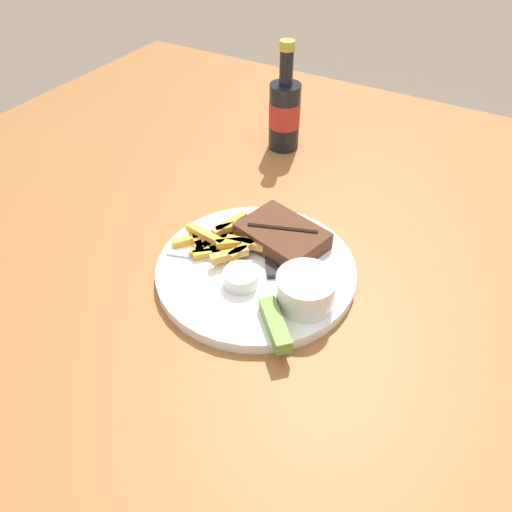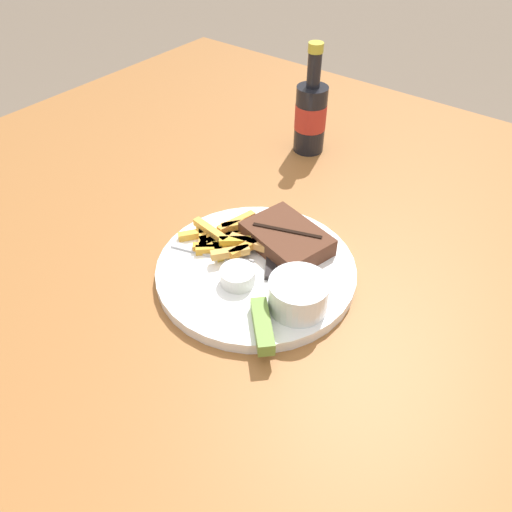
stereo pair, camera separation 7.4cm
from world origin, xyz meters
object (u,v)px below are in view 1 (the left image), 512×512
Objects in this scene: coleslaw_cup at (306,288)px; pickle_spear at (275,324)px; fork_utensil at (205,258)px; beer_bottle at (285,112)px; dinner_plate at (256,270)px; knife_utensil at (269,249)px; dipping_sauce_cup at (240,277)px; steak_portion at (282,236)px.

pickle_spear is (-0.01, -0.07, -0.02)m from coleslaw_cup.
pickle_spear is at bearing -41.52° from fork_utensil.
beer_bottle is (-0.23, 0.46, 0.05)m from pickle_spear.
knife_utensil is at bearing 90.94° from dinner_plate.
dipping_sauce_cup is at bearing 149.18° from pickle_spear.
knife_utensil is at bearing -111.99° from steak_portion.
pickle_spear reaches higher than knife_utensil.
beer_bottle is at bearing 111.78° from dinner_plate.
dipping_sauce_cup is 0.09m from knife_utensil.
fork_utensil is at bearing 178.54° from coleslaw_cup.
knife_utensil is 0.67× the size of beer_bottle.
dinner_plate is 4.00× the size of pickle_spear.
knife_utensil is (-0.01, -0.02, -0.01)m from steak_portion.
coleslaw_cup is at bearing -160.14° from knife_utensil.
dinner_plate is 3.64× the size of coleslaw_cup.
coleslaw_cup reaches higher than fork_utensil.
dinner_plate is at bearing 0.00° from fork_utensil.
coleslaw_cup is (0.09, -0.09, 0.01)m from steak_portion.
coleslaw_cup is 1.10× the size of pickle_spear.
pickle_spear is at bearing -30.82° from dipping_sauce_cup.
dipping_sauce_cup reaches higher than knife_utensil.
steak_portion is 0.03m from knife_utensil.
steak_portion is 1.78× the size of coleslaw_cup.
pickle_spear is at bearing -65.05° from steak_portion.
knife_utensil is 0.36m from beer_bottle.
steak_portion reaches higher than fork_utensil.
fork_utensil is (-0.08, -0.09, -0.01)m from steak_portion.
fork_utensil reaches higher than dinner_plate.
dipping_sauce_cup is 0.35× the size of knife_utensil.
steak_portion reaches higher than dinner_plate.
steak_portion is at bearing -62.63° from beer_bottle.
steak_portion is at bearing 82.14° from dinner_plate.
pickle_spear is 0.17m from fork_utensil.
beer_bottle is (-0.07, 0.39, 0.06)m from fork_utensil.
coleslaw_cup is 0.10m from dipping_sauce_cup.
knife_utensil reaches higher than fork_utensil.
pickle_spear is (0.08, -0.09, 0.02)m from dinner_plate.
beer_bottle reaches higher than knife_utensil.
dinner_plate is at bearing 131.63° from pickle_spear.
dipping_sauce_cup reaches higher than dinner_plate.
dinner_plate is at bearing 147.18° from knife_utensil.
steak_portion is at bearing 28.94° from fork_utensil.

